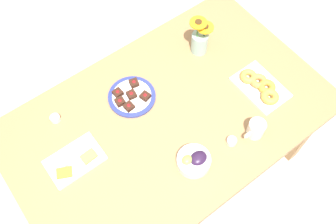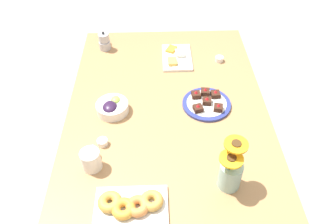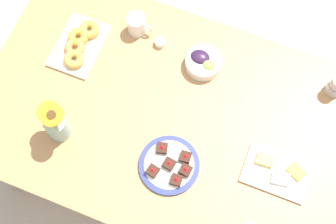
% 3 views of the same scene
% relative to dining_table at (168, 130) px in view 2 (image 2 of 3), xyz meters
% --- Properties ---
extents(ground_plane, '(6.00, 6.00, 0.00)m').
position_rel_dining_table_xyz_m(ground_plane, '(0.00, 0.00, -0.65)').
color(ground_plane, '#B7B2A8').
extents(dining_table, '(1.60, 1.00, 0.74)m').
position_rel_dining_table_xyz_m(dining_table, '(0.00, 0.00, 0.00)').
color(dining_table, '#A87A4C').
rests_on(dining_table, ground_plane).
extents(coffee_mug, '(0.12, 0.08, 0.09)m').
position_rel_dining_table_xyz_m(coffee_mug, '(-0.28, 0.33, 0.13)').
color(coffee_mug, white).
rests_on(coffee_mug, dining_table).
extents(grape_bowl, '(0.16, 0.16, 0.07)m').
position_rel_dining_table_xyz_m(grape_bowl, '(0.06, 0.27, 0.12)').
color(grape_bowl, white).
rests_on(grape_bowl, dining_table).
extents(cheese_platter, '(0.26, 0.17, 0.03)m').
position_rel_dining_table_xyz_m(cheese_platter, '(0.49, -0.07, 0.10)').
color(cheese_platter, white).
rests_on(cheese_platter, dining_table).
extents(croissant_platter, '(0.19, 0.28, 0.05)m').
position_rel_dining_table_xyz_m(croissant_platter, '(-0.48, 0.16, 0.11)').
color(croissant_platter, white).
rests_on(croissant_platter, dining_table).
extents(jam_cup_honey, '(0.05, 0.05, 0.03)m').
position_rel_dining_table_xyz_m(jam_cup_honey, '(0.46, -0.32, 0.10)').
color(jam_cup_honey, white).
rests_on(jam_cup_honey, dining_table).
extents(jam_cup_berry, '(0.05, 0.05, 0.03)m').
position_rel_dining_table_xyz_m(jam_cup_berry, '(-0.16, 0.30, 0.10)').
color(jam_cup_berry, white).
rests_on(jam_cup_berry, dining_table).
extents(dessert_plate, '(0.25, 0.25, 0.05)m').
position_rel_dining_table_xyz_m(dessert_plate, '(0.08, -0.20, 0.10)').
color(dessert_plate, navy).
rests_on(dessert_plate, dining_table).
extents(flower_vase, '(0.12, 0.11, 0.24)m').
position_rel_dining_table_xyz_m(flower_vase, '(-0.39, -0.23, 0.17)').
color(flower_vase, '#99C1B7').
rests_on(flower_vase, dining_table).
extents(moka_pot, '(0.11, 0.07, 0.12)m').
position_rel_dining_table_xyz_m(moka_pot, '(0.61, 0.36, 0.13)').
color(moka_pot, '#B7B7BC').
rests_on(moka_pot, dining_table).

